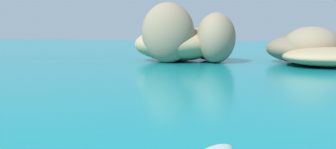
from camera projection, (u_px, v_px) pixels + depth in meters
The scene contains 2 objects.
islet_large at pixel (185, 40), 66.08m from camera, with size 19.61×16.28×10.45m.
islet_small at pixel (314, 50), 61.17m from camera, with size 21.72×22.71×6.28m.
Camera 1 is at (9.23, -7.12, 5.54)m, focal length 39.18 mm.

